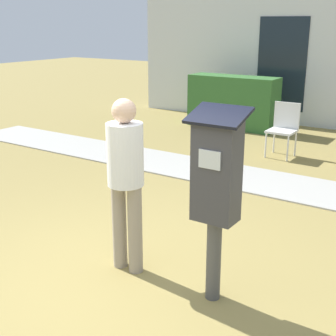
{
  "coord_description": "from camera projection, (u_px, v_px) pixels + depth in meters",
  "views": [
    {
      "loc": [
        2.27,
        -2.63,
        2.18
      ],
      "look_at": [
        0.27,
        0.4,
        1.05
      ],
      "focal_mm": 50.0,
      "sensor_mm": 36.0,
      "label": 1
    }
  ],
  "objects": [
    {
      "name": "hedge_row",
      "position": [
        233.0,
        102.0,
        9.99
      ],
      "size": [
        1.91,
        0.6,
        1.1
      ],
      "color": "#33662D",
      "rests_on": "ground"
    },
    {
      "name": "person_standing",
      "position": [
        126.0,
        173.0,
        4.07
      ],
      "size": [
        0.32,
        0.32,
        1.58
      ],
      "rotation": [
        0.0,
        0.0,
        0.62
      ],
      "color": "gray",
      "rests_on": "ground"
    },
    {
      "name": "ground_plane",
      "position": [
        115.0,
        293.0,
        3.94
      ],
      "size": [
        40.0,
        40.0,
        0.0
      ],
      "primitive_type": "plane",
      "color": "olive"
    },
    {
      "name": "sidewalk",
      "position": [
        268.0,
        182.0,
        6.63
      ],
      "size": [
        12.0,
        1.1,
        0.02
      ],
      "color": "#A3A099",
      "rests_on": "ground"
    },
    {
      "name": "outdoor_chair_left",
      "position": [
        284.0,
        125.0,
        7.86
      ],
      "size": [
        0.44,
        0.44,
        0.9
      ],
      "rotation": [
        0.0,
        0.0,
        -0.42
      ],
      "color": "silver",
      "rests_on": "ground"
    },
    {
      "name": "parking_meter",
      "position": [
        216.0,
        181.0,
        3.58
      ],
      "size": [
        0.44,
        0.31,
        1.59
      ],
      "color": "#4C4C4C",
      "rests_on": "ground"
    }
  ]
}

